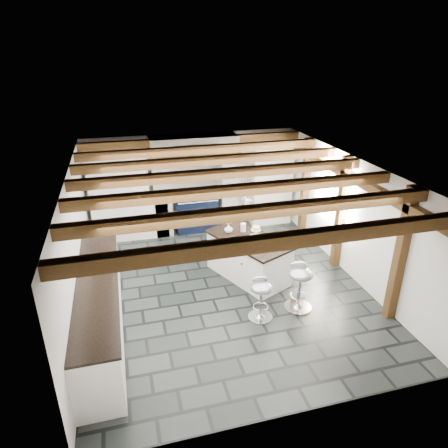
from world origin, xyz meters
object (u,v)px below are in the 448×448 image
object	(u,v)px
kitchen_island	(248,257)
bar_stool_far	(261,294)
range_cooker	(196,211)
bar_stool_near	(300,281)

from	to	relation	value
kitchen_island	bar_stool_far	bearing A→B (deg)	-123.47
bar_stool_far	range_cooker	bearing A→B (deg)	101.89
range_cooker	bar_stool_far	xyz separation A→B (m)	(0.33, -3.76, 0.00)
range_cooker	bar_stool_far	bearing A→B (deg)	-85.00
kitchen_island	bar_stool_far	distance (m)	1.34
kitchen_island	bar_stool_far	world-z (taller)	kitchen_island
range_cooker	bar_stool_near	xyz separation A→B (m)	(1.05, -3.66, 0.07)
bar_stool_near	bar_stool_far	xyz separation A→B (m)	(-0.72, -0.09, -0.07)
range_cooker	bar_stool_far	world-z (taller)	range_cooker
bar_stool_near	bar_stool_far	size ratio (longest dim) A/B	1.15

